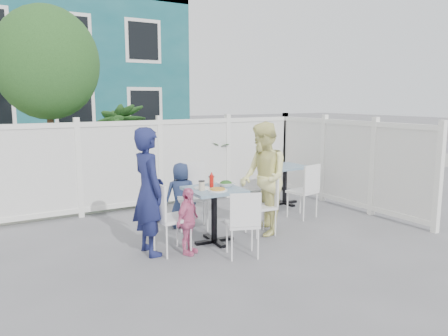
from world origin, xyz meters
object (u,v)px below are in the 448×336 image
chair_left (166,213)px  man (149,191)px  boy (181,195)px  spare_table (285,174)px  chair_back (192,190)px  woman (263,178)px  chair_right (265,201)px  chair_near (244,220)px  toddler (188,221)px  main_table (214,201)px

chair_left → man: man is taller
boy → chair_left: bearing=68.4°
chair_left → boy: size_ratio=0.92×
spare_table → boy: 2.35m
chair_back → woman: 1.14m
chair_right → chair_near: chair_near is taller
man → woman: 1.75m
man → chair_back: bearing=-54.1°
chair_back → woman: size_ratio=0.61×
toddler → boy: bearing=32.6°
chair_left → woman: 1.60m
chair_back → spare_table: bearing=-148.8°
main_table → man: size_ratio=0.47×
chair_left → man: 0.35m
man → boy: 1.24m
man → boy: size_ratio=1.61×
boy → spare_table: bearing=-158.4°
main_table → man: bearing=177.0°
spare_table → chair_near: 2.98m
chair_right → chair_back: size_ratio=0.84×
spare_table → woman: bearing=-138.5°
main_table → boy: 0.91m
chair_near → boy: (-0.09, 1.62, 0.01)m
chair_back → woman: bearing=152.8°
main_table → chair_right: (0.84, -0.04, -0.10)m
chair_back → toddler: (-0.58, -1.04, -0.15)m
chair_left → chair_back: bearing=133.7°
main_table → chair_back: chair_back is taller
spare_table → man: man is taller
chair_left → chair_back: size_ratio=0.92×
chair_near → woman: bearing=61.7°
toddler → chair_left: bearing=109.6°
chair_left → boy: bearing=141.8°
main_table → spare_table: (2.25, 1.25, -0.02)m
chair_left → boy: (0.67, 0.98, -0.04)m
main_table → spare_table: 2.57m
man → woman: size_ratio=0.99×
main_table → boy: bearing=94.9°
man → woman: woman is taller
boy → chair_back: bearing=159.3°
chair_right → woman: bearing=27.6°
chair_right → woman: size_ratio=0.51×
chair_back → boy: (-0.14, 0.09, -0.08)m
chair_near → man: size_ratio=0.52×
chair_back → main_table: bearing=105.2°
man → main_table: bearing=-94.4°
main_table → chair_near: size_ratio=0.90×
chair_left → woman: (1.57, 0.07, 0.29)m
chair_left → chair_near: size_ratio=1.09×
chair_near → chair_right: bearing=60.0°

